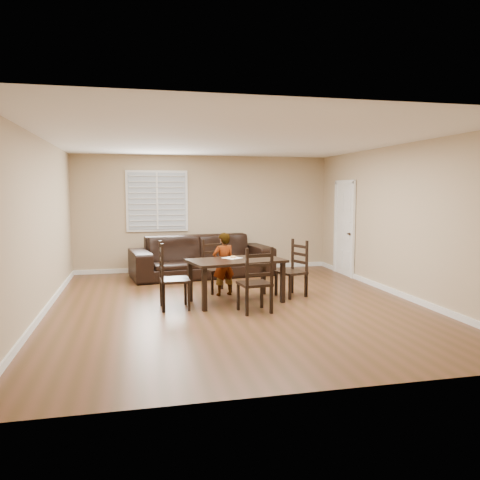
% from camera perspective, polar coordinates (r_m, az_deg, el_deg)
% --- Properties ---
extents(ground, '(7.00, 7.00, 0.00)m').
position_cam_1_polar(ground, '(7.86, -0.59, -7.84)').
color(ground, '#58331E').
rests_on(ground, ground).
extents(room, '(6.04, 7.04, 2.72)m').
position_cam_1_polar(room, '(7.82, -0.62, 5.45)').
color(room, tan).
rests_on(room, ground).
extents(dining_table, '(1.71, 1.17, 0.73)m').
position_cam_1_polar(dining_table, '(7.90, -0.48, -3.02)').
color(dining_table, black).
rests_on(dining_table, ground).
extents(chair_near, '(0.54, 0.52, 0.98)m').
position_cam_1_polar(chair_near, '(8.84, -3.15, -3.36)').
color(chair_near, black).
rests_on(chair_near, ground).
extents(chair_far, '(0.52, 0.50, 1.04)m').
position_cam_1_polar(chair_far, '(7.18, 2.17, -5.34)').
color(chair_far, black).
rests_on(chair_far, ground).
extents(chair_left, '(0.46, 0.50, 1.08)m').
position_cam_1_polar(chair_left, '(7.55, -8.96, -4.69)').
color(chair_left, black).
rests_on(chair_left, ground).
extents(chair_right, '(0.56, 0.57, 1.01)m').
position_cam_1_polar(chair_right, '(8.49, 6.89, -3.69)').
color(chair_right, black).
rests_on(chair_right, ground).
extents(child, '(0.47, 0.36, 1.14)m').
position_cam_1_polar(child, '(8.43, -2.03, -2.96)').
color(child, gray).
rests_on(child, ground).
extents(napkin, '(0.38, 0.38, 0.00)m').
position_cam_1_polar(napkin, '(8.05, -0.98, -2.20)').
color(napkin, beige).
rests_on(napkin, dining_table).
extents(donut, '(0.10, 0.10, 0.04)m').
position_cam_1_polar(donut, '(8.05, -0.85, -2.04)').
color(donut, '#DD9B4F').
rests_on(donut, napkin).
extents(sofa, '(3.21, 1.63, 0.90)m').
position_cam_1_polar(sofa, '(10.36, -4.64, -1.97)').
color(sofa, black).
rests_on(sofa, ground).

